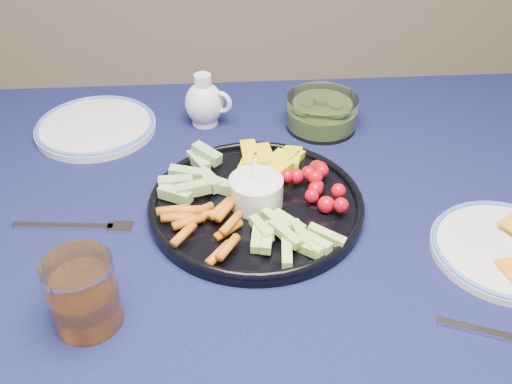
{
  "coord_description": "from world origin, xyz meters",
  "views": [
    {
      "loc": [
        0.02,
        -0.6,
        1.31
      ],
      "look_at": [
        0.07,
        0.09,
        0.78
      ],
      "focal_mm": 40.0,
      "sensor_mm": 36.0,
      "label": 1
    }
  ],
  "objects": [
    {
      "name": "dining_table",
      "position": [
        0.0,
        0.0,
        0.66
      ],
      "size": [
        1.67,
        1.07,
        0.75
      ],
      "color": "#492B18",
      "rests_on": "ground"
    },
    {
      "name": "side_plate_extra",
      "position": [
        -0.22,
        0.35,
        0.76
      ],
      "size": [
        0.22,
        0.22,
        0.02
      ],
      "color": "silver",
      "rests_on": "dining_table"
    },
    {
      "name": "juice_tumbler",
      "position": [
        -0.15,
        -0.12,
        0.79
      ],
      "size": [
        0.08,
        0.08,
        0.1
      ],
      "color": "white",
      "rests_on": "dining_table"
    },
    {
      "name": "pickle_bowl",
      "position": [
        0.21,
        0.33,
        0.77
      ],
      "size": [
        0.13,
        0.13,
        0.06
      ],
      "color": "white",
      "rests_on": "dining_table"
    },
    {
      "name": "creamer_pitcher",
      "position": [
        -0.01,
        0.36,
        0.79
      ],
      "size": [
        0.09,
        0.07,
        0.1
      ],
      "color": "white",
      "rests_on": "dining_table"
    },
    {
      "name": "crudite_platter",
      "position": [
        0.07,
        0.09,
        0.77
      ],
      "size": [
        0.33,
        0.33,
        0.11
      ],
      "color": "black",
      "rests_on": "dining_table"
    },
    {
      "name": "cheese_plate",
      "position": [
        0.42,
        -0.03,
        0.76
      ],
      "size": [
        0.21,
        0.21,
        0.02
      ],
      "color": "silver",
      "rests_on": "dining_table"
    },
    {
      "name": "fork_left",
      "position": [
        -0.19,
        0.06,
        0.75
      ],
      "size": [
        0.18,
        0.04,
        0.0
      ],
      "color": "silver",
      "rests_on": "dining_table"
    }
  ]
}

